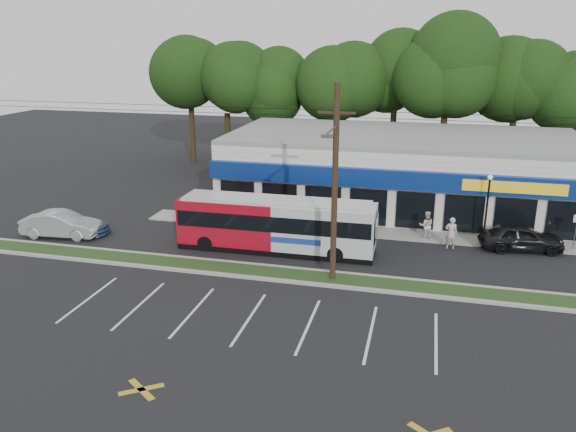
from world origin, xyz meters
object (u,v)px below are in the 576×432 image
(car_blue, at_px, (76,224))
(metrobus, at_px, (276,224))
(utility_pole, at_px, (331,179))
(lamp_post, at_px, (488,201))
(pedestrian_b, at_px, (426,226))
(car_dark, at_px, (521,237))
(pedestrian_a, at_px, (451,233))
(car_silver, at_px, (61,224))

(car_blue, bearing_deg, metrobus, -91.90)
(utility_pole, relative_size, lamp_post, 11.76)
(utility_pole, height_order, pedestrian_b, utility_pole)
(car_dark, bearing_deg, lamp_post, 61.14)
(metrobus, relative_size, car_blue, 2.64)
(lamp_post, height_order, metrobus, lamp_post)
(pedestrian_a, bearing_deg, car_dark, -169.36)
(car_blue, relative_size, pedestrian_a, 2.26)
(car_blue, bearing_deg, utility_pole, -104.09)
(utility_pole, relative_size, pedestrian_b, 27.46)
(pedestrian_b, bearing_deg, metrobus, 16.09)
(lamp_post, height_order, pedestrian_b, lamp_post)
(car_dark, height_order, car_silver, car_dark)
(metrobus, bearing_deg, pedestrian_a, 14.77)
(car_silver, distance_m, car_blue, 0.92)
(pedestrian_b, bearing_deg, car_silver, 3.58)
(utility_pole, bearing_deg, lamp_post, 43.95)
(metrobus, xyz_separation_m, car_dark, (13.96, 3.49, -0.84))
(car_silver, bearing_deg, utility_pole, -104.44)
(car_dark, bearing_deg, pedestrian_a, 93.48)
(utility_pole, distance_m, pedestrian_b, 10.00)
(car_dark, xyz_separation_m, car_silver, (-27.68, -4.49, -0.00))
(car_silver, xyz_separation_m, pedestrian_a, (23.67, 3.75, 0.17))
(pedestrian_a, relative_size, pedestrian_b, 1.07)
(metrobus, bearing_deg, utility_pole, -44.07)
(pedestrian_a, bearing_deg, car_blue, 7.60)
(utility_pole, xyz_separation_m, lamp_post, (8.17, 7.87, -2.74))
(pedestrian_a, bearing_deg, pedestrian_b, -40.67)
(utility_pole, distance_m, lamp_post, 11.67)
(car_silver, distance_m, pedestrian_b, 22.78)
(lamp_post, height_order, pedestrian_a, lamp_post)
(lamp_post, bearing_deg, pedestrian_a, -142.25)
(pedestrian_b, bearing_deg, car_blue, 2.04)
(utility_pole, bearing_deg, pedestrian_b, 58.05)
(pedestrian_b, bearing_deg, pedestrian_a, 130.07)
(car_blue, height_order, pedestrian_b, pedestrian_b)
(lamp_post, xyz_separation_m, pedestrian_b, (-3.45, -0.30, -1.76))
(lamp_post, relative_size, pedestrian_b, 2.33)
(car_silver, height_order, pedestrian_a, pedestrian_a)
(car_dark, xyz_separation_m, pedestrian_a, (-4.01, -0.74, 0.17))
(metrobus, bearing_deg, pedestrian_b, 24.50)
(car_dark, xyz_separation_m, pedestrian_b, (-5.46, 0.51, 0.11))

